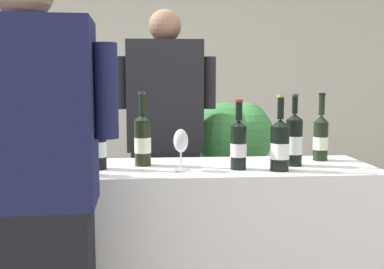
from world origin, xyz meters
name	(u,v)px	position (x,y,z in m)	size (l,w,h in m)	color
wall_back	(162,74)	(0.00, 2.60, 1.40)	(8.00, 0.10, 2.80)	beige
counter	(166,260)	(0.00, 0.00, 0.45)	(1.95, 0.51, 0.91)	white
wine_bottle_0	(22,142)	(-0.67, 0.08, 1.02)	(0.08, 0.08, 0.32)	black
wine_bottle_1	(143,139)	(-0.10, 0.04, 1.03)	(0.08, 0.08, 0.35)	black
wine_bottle_2	(294,140)	(0.61, -0.01, 1.03)	(0.08, 0.08, 0.34)	black
wine_bottle_3	(98,143)	(-0.30, -0.03, 1.03)	(0.07, 0.07, 0.33)	black
wine_bottle_4	(239,144)	(0.33, -0.08, 1.02)	(0.07, 0.07, 0.31)	black
wine_bottle_5	(321,137)	(0.78, 0.12, 1.03)	(0.07, 0.07, 0.34)	black
wine_bottle_7	(44,144)	(-0.55, 0.01, 1.02)	(0.08, 0.08, 0.32)	black
wine_bottle_8	(67,146)	(-0.41, -0.15, 1.03)	(0.08, 0.08, 0.35)	black
wine_bottle_9	(280,145)	(0.51, -0.13, 1.02)	(0.08, 0.08, 0.34)	black
wine_glass	(181,143)	(0.07, -0.09, 1.03)	(0.08, 0.08, 0.18)	silver
person_server	(166,159)	(0.01, 0.61, 0.84)	(0.60, 0.25, 1.73)	black
person_guest	(33,221)	(-0.46, -0.52, 0.82)	(0.59, 0.26, 1.69)	black
potted_shrub	(235,157)	(0.47, 0.85, 0.80)	(0.55, 0.50, 1.17)	brown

